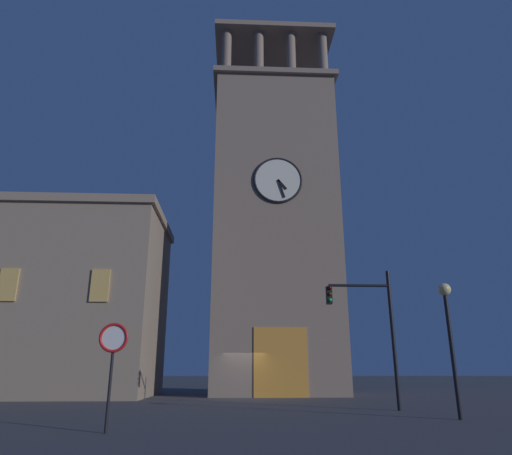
% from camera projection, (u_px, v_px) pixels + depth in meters
% --- Properties ---
extents(ground_plane, '(200.00, 200.00, 0.00)m').
position_uv_depth(ground_plane, '(244.00, 398.00, 25.60)').
color(ground_plane, '#424247').
extents(clocktower, '(9.06, 6.67, 29.21)m').
position_uv_depth(clocktower, '(274.00, 222.00, 32.44)').
color(clocktower, gray).
rests_on(clocktower, ground_plane).
extents(adjacent_wing_building, '(20.19, 9.06, 11.37)m').
position_uv_depth(adjacent_wing_building, '(0.00, 301.00, 28.63)').
color(adjacent_wing_building, gray).
rests_on(adjacent_wing_building, ground_plane).
extents(traffic_signal_near, '(2.79, 0.41, 5.62)m').
position_uv_depth(traffic_signal_near, '(371.00, 319.00, 18.89)').
color(traffic_signal_near, black).
rests_on(traffic_signal_near, ground_plane).
extents(street_lamp, '(0.44, 0.44, 4.44)m').
position_uv_depth(street_lamp, '(448.00, 320.00, 15.51)').
color(street_lamp, black).
rests_on(street_lamp, ground_plane).
extents(no_horn_sign, '(0.78, 0.14, 2.74)m').
position_uv_depth(no_horn_sign, '(113.00, 346.00, 12.02)').
color(no_horn_sign, black).
rests_on(no_horn_sign, ground_plane).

